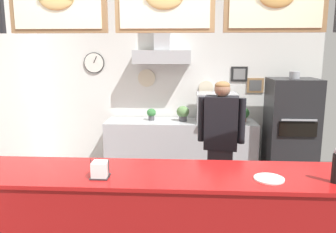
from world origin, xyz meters
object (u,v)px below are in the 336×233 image
at_px(espresso_machine, 217,108).
at_px(condiment_plate, 269,179).
at_px(shop_worker, 221,146).
at_px(potted_thyme, 151,114).
at_px(napkin_holder, 100,170).
at_px(pizza_oven, 290,133).
at_px(potted_basil, 243,114).
at_px(potted_sage, 183,113).
at_px(pepper_grinder, 336,166).

height_order(espresso_machine, condiment_plate, espresso_machine).
height_order(shop_worker, potted_thyme, shop_worker).
distance_m(napkin_holder, condiment_plate, 1.24).
distance_m(espresso_machine, napkin_holder, 2.85).
bearing_deg(pizza_oven, condiment_plate, -109.91).
relative_size(potted_basil, potted_thyme, 1.18).
height_order(pizza_oven, condiment_plate, pizza_oven).
bearing_deg(shop_worker, potted_sage, -61.28).
bearing_deg(potted_sage, espresso_machine, -3.60).
relative_size(pizza_oven, potted_sage, 7.16).
height_order(espresso_machine, napkin_holder, espresso_machine).
bearing_deg(potted_thyme, potted_basil, -0.88).
bearing_deg(espresso_machine, shop_worker, -92.35).
bearing_deg(shop_worker, potted_basil, -99.75).
distance_m(potted_sage, pepper_grinder, 2.91).
relative_size(shop_worker, potted_thyme, 8.80).
relative_size(pizza_oven, potted_basil, 7.71).
distance_m(espresso_machine, potted_thyme, 0.99).
height_order(potted_basil, potted_thyme, potted_basil).
xyz_separation_m(potted_sage, condiment_plate, (0.67, -2.64, -0.00)).
relative_size(potted_basil, condiment_plate, 0.98).
xyz_separation_m(napkin_holder, pepper_grinder, (1.70, -0.00, 0.07)).
xyz_separation_m(potted_thyme, pepper_grinder, (1.61, -2.71, 0.14)).
xyz_separation_m(shop_worker, espresso_machine, (0.05, 1.26, 0.23)).
distance_m(potted_thyme, condiment_plate, 2.91).
bearing_deg(condiment_plate, napkin_holder, -178.56).
xyz_separation_m(pizza_oven, pepper_grinder, (-0.43, -2.46, 0.35)).
height_order(pizza_oven, napkin_holder, pizza_oven).
bearing_deg(potted_thyme, potted_sage, -3.91).
bearing_deg(shop_worker, pepper_grinder, 125.41).
relative_size(potted_basil, pepper_grinder, 0.83).
relative_size(potted_basil, napkin_holder, 1.53).
bearing_deg(espresso_machine, pizza_oven, -9.97).
bearing_deg(condiment_plate, shop_worker, 99.28).
height_order(napkin_holder, condiment_plate, napkin_holder).
bearing_deg(potted_thyme, condiment_plate, -66.66).
relative_size(espresso_machine, condiment_plate, 2.70).
distance_m(potted_basil, potted_sage, 0.91).
xyz_separation_m(potted_basil, potted_thyme, (-1.39, 0.02, -0.02)).
relative_size(pizza_oven, potted_thyme, 9.07).
bearing_deg(pizza_oven, espresso_machine, 170.03).
xyz_separation_m(pizza_oven, napkin_holder, (-2.12, -2.46, 0.28)).
relative_size(espresso_machine, pepper_grinder, 2.28).
height_order(shop_worker, potted_basil, shop_worker).
xyz_separation_m(shop_worker, condiment_plate, (0.22, -1.35, 0.14)).
xyz_separation_m(shop_worker, potted_basil, (0.46, 1.30, 0.14)).
bearing_deg(pizza_oven, potted_basil, 160.56).
bearing_deg(potted_thyme, pizza_oven, -6.98).
height_order(potted_thyme, potted_sage, potted_sage).
bearing_deg(pepper_grinder, espresso_machine, 103.22).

